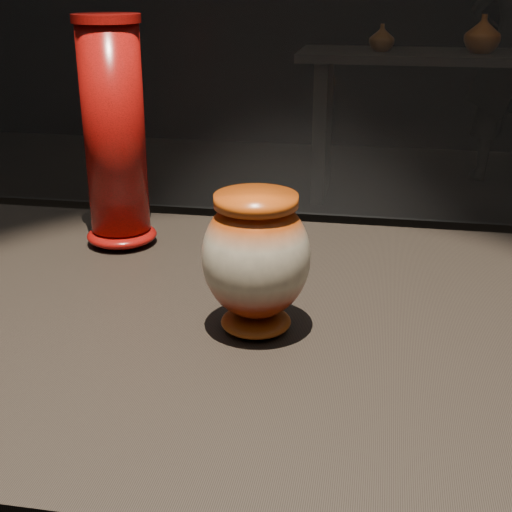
% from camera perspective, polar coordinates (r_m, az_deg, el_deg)
% --- Properties ---
extents(display_plinth, '(2.00, 0.80, 0.90)m').
position_cam_1_polar(display_plinth, '(1.11, 0.52, -17.39)').
color(display_plinth, black).
rests_on(display_plinth, ground).
extents(main_vase, '(0.16, 0.16, 0.18)m').
position_cam_1_polar(main_vase, '(0.88, 0.00, -0.20)').
color(main_vase, maroon).
rests_on(main_vase, display_plinth).
extents(tall_vase, '(0.15, 0.15, 0.37)m').
position_cam_1_polar(tall_vase, '(1.19, -11.22, 9.18)').
color(tall_vase, '#B50E0C').
rests_on(tall_vase, display_plinth).
extents(back_shelf, '(2.00, 0.60, 0.90)m').
position_cam_1_polar(back_shelf, '(4.52, 16.46, 12.03)').
color(back_shelf, black).
rests_on(back_shelf, ground).
extents(back_vase_left, '(0.21, 0.21, 0.15)m').
position_cam_1_polar(back_vase_left, '(4.40, 10.04, 16.81)').
color(back_vase_left, brown).
rests_on(back_vase_left, back_shelf).
extents(back_vase_mid, '(0.29, 0.29, 0.21)m').
position_cam_1_polar(back_vase_mid, '(4.44, 17.69, 16.58)').
color(back_vase_mid, maroon).
rests_on(back_vase_mid, back_shelf).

